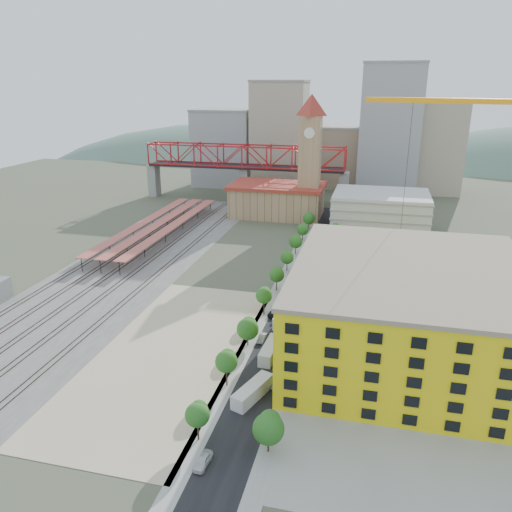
% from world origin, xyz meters
% --- Properties ---
extents(ground, '(400.00, 400.00, 0.00)m').
position_xyz_m(ground, '(0.00, 0.00, 0.00)').
color(ground, '#474C38').
rests_on(ground, ground).
extents(ballast_strip, '(36.00, 165.00, 0.06)m').
position_xyz_m(ballast_strip, '(-36.00, 17.50, 0.03)').
color(ballast_strip, '#605E59').
rests_on(ballast_strip, ground).
extents(dirt_lot, '(28.00, 67.00, 0.06)m').
position_xyz_m(dirt_lot, '(-4.00, -31.50, 0.03)').
color(dirt_lot, tan).
rests_on(dirt_lot, ground).
extents(street_asphalt, '(12.00, 170.00, 0.06)m').
position_xyz_m(street_asphalt, '(16.00, 15.00, 0.03)').
color(street_asphalt, black).
rests_on(street_asphalt, ground).
extents(sidewalk_west, '(3.00, 170.00, 0.04)m').
position_xyz_m(sidewalk_west, '(10.50, 15.00, 0.02)').
color(sidewalk_west, gray).
rests_on(sidewalk_west, ground).
extents(sidewalk_east, '(3.00, 170.00, 0.04)m').
position_xyz_m(sidewalk_east, '(21.50, 15.00, 0.02)').
color(sidewalk_east, gray).
rests_on(sidewalk_east, ground).
extents(construction_pad, '(50.00, 90.00, 0.06)m').
position_xyz_m(construction_pad, '(45.00, -20.00, 0.03)').
color(construction_pad, gray).
rests_on(construction_pad, ground).
extents(rail_tracks, '(26.56, 160.00, 0.18)m').
position_xyz_m(rail_tracks, '(-37.80, 17.50, 0.15)').
color(rail_tracks, '#382B23').
rests_on(rail_tracks, ground).
extents(platform_canopies, '(16.00, 80.00, 4.12)m').
position_xyz_m(platform_canopies, '(-41.00, 45.00, 3.99)').
color(platform_canopies, '#C2504A').
rests_on(platform_canopies, ground).
extents(station_hall, '(38.00, 24.00, 13.10)m').
position_xyz_m(station_hall, '(-5.00, 82.00, 6.67)').
color(station_hall, tan).
rests_on(station_hall, ground).
extents(clock_tower, '(12.00, 12.00, 52.00)m').
position_xyz_m(clock_tower, '(8.00, 79.99, 28.70)').
color(clock_tower, tan).
rests_on(clock_tower, ground).
extents(parking_garage, '(34.00, 26.00, 14.00)m').
position_xyz_m(parking_garage, '(36.00, 70.00, 7.00)').
color(parking_garage, silver).
rests_on(parking_garage, ground).
extents(truss_bridge, '(94.00, 9.60, 25.60)m').
position_xyz_m(truss_bridge, '(-25.00, 105.00, 18.86)').
color(truss_bridge, gray).
rests_on(truss_bridge, ground).
extents(construction_building, '(44.60, 50.60, 18.80)m').
position_xyz_m(construction_building, '(42.00, -20.00, 9.41)').
color(construction_building, yellow).
rests_on(construction_building, ground).
extents(street_trees, '(15.40, 124.40, 8.00)m').
position_xyz_m(street_trees, '(16.00, 5.00, 0.00)').
color(street_trees, '#1E5A1B').
rests_on(street_trees, ground).
extents(skyline, '(133.00, 46.00, 60.00)m').
position_xyz_m(skyline, '(7.47, 142.31, 22.81)').
color(skyline, '#9EA0A3').
rests_on(skyline, ground).
extents(distant_hills, '(647.00, 264.00, 227.00)m').
position_xyz_m(distant_hills, '(45.28, 260.00, -79.54)').
color(distant_hills, '#4C6B59').
rests_on(distant_hills, ground).
extents(site_trailer_a, '(5.70, 10.12, 2.69)m').
position_xyz_m(site_trailer_a, '(16.00, -42.62, 1.34)').
color(site_trailer_a, silver).
rests_on(site_trailer_a, ground).
extents(site_trailer_b, '(3.02, 9.79, 2.65)m').
position_xyz_m(site_trailer_b, '(16.00, -28.17, 1.32)').
color(site_trailer_b, silver).
rests_on(site_trailer_b, ground).
extents(site_trailer_c, '(3.92, 10.37, 2.77)m').
position_xyz_m(site_trailer_c, '(16.00, -12.52, 1.38)').
color(site_trailer_c, silver).
rests_on(site_trailer_c, ground).
extents(site_trailer_d, '(3.98, 9.31, 2.47)m').
position_xyz_m(site_trailer_d, '(16.00, -6.03, 1.24)').
color(site_trailer_d, silver).
rests_on(site_trailer_d, ground).
extents(car_0, '(2.08, 4.46, 1.48)m').
position_xyz_m(car_0, '(13.00, -60.00, 0.74)').
color(car_0, silver).
rests_on(car_0, ground).
extents(car_1, '(1.67, 4.09, 1.32)m').
position_xyz_m(car_1, '(13.00, -22.47, 0.66)').
color(car_1, '#9E9EA3').
rests_on(car_1, ground).
extents(car_2, '(2.88, 5.15, 1.36)m').
position_xyz_m(car_2, '(13.00, -9.88, 0.68)').
color(car_2, black).
rests_on(car_2, ground).
extents(car_3, '(2.18, 4.89, 1.39)m').
position_xyz_m(car_3, '(13.00, 16.71, 0.70)').
color(car_3, '#1B224F').
rests_on(car_3, ground).
extents(car_4, '(1.78, 4.40, 1.50)m').
position_xyz_m(car_4, '(19.00, -37.77, 0.75)').
color(car_4, beige).
rests_on(car_4, ground).
extents(car_5, '(1.78, 4.53, 1.47)m').
position_xyz_m(car_5, '(19.00, 0.19, 0.73)').
color(car_5, gray).
rests_on(car_5, ground).
extents(car_6, '(2.42, 5.06, 1.39)m').
position_xyz_m(car_6, '(19.00, -1.85, 0.70)').
color(car_6, black).
rests_on(car_6, ground).
extents(car_7, '(2.77, 5.47, 1.52)m').
position_xyz_m(car_7, '(19.00, 47.27, 0.76)').
color(car_7, navy).
rests_on(car_7, ground).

